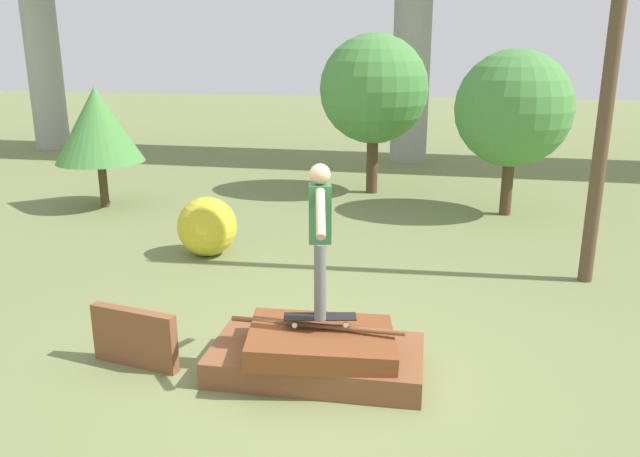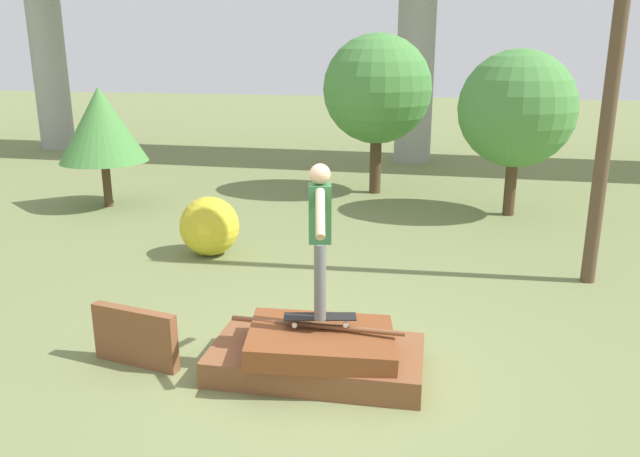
% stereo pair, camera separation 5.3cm
% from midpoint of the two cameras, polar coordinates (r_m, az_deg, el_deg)
% --- Properties ---
extents(ground_plane, '(80.00, 80.00, 0.00)m').
position_cam_midpoint_polar(ground_plane, '(6.75, -0.10, -12.94)').
color(ground_plane, olive).
extents(scrap_pile, '(2.25, 1.32, 0.56)m').
position_cam_midpoint_polar(scrap_pile, '(6.62, 0.05, -11.37)').
color(scrap_pile, brown).
rests_on(scrap_pile, ground_plane).
extents(scrap_plank_loose, '(1.03, 0.30, 0.64)m').
position_cam_midpoint_polar(scrap_plank_loose, '(7.03, -16.33, -9.50)').
color(scrap_plank_loose, brown).
rests_on(scrap_plank_loose, ground_plane).
extents(skateboard, '(0.77, 0.35, 0.09)m').
position_cam_midpoint_polar(skateboard, '(6.46, 0.24, -8.13)').
color(skateboard, black).
rests_on(skateboard, scrap_pile).
extents(skater, '(0.35, 1.17, 1.58)m').
position_cam_midpoint_polar(skater, '(6.14, 0.25, -0.20)').
color(skater, slate).
rests_on(skater, skateboard).
extents(utility_pole, '(1.30, 0.20, 7.26)m').
position_cam_midpoint_polar(utility_pole, '(9.46, 25.98, 17.43)').
color(utility_pole, brown).
rests_on(utility_pole, ground_plane).
extents(tree_behind_left, '(2.30, 2.30, 3.30)m').
position_cam_midpoint_polar(tree_behind_left, '(13.05, 17.68, 10.36)').
color(tree_behind_left, '#4C3823').
rests_on(tree_behind_left, ground_plane).
extents(tree_behind_right, '(2.47, 2.47, 3.64)m').
position_cam_midpoint_polar(tree_behind_right, '(14.56, 5.37, 12.55)').
color(tree_behind_right, '#4C3823').
rests_on(tree_behind_right, ground_plane).
extents(tree_mid_back, '(1.83, 1.83, 2.54)m').
position_cam_midpoint_polar(tree_mid_back, '(13.98, -19.26, 8.94)').
color(tree_mid_back, '#4C3823').
rests_on(tree_mid_back, ground_plane).
extents(bush_yellow_flowering, '(0.97, 0.97, 0.97)m').
position_cam_midpoint_polar(bush_yellow_flowering, '(10.37, -9.92, 0.21)').
color(bush_yellow_flowering, gold).
rests_on(bush_yellow_flowering, ground_plane).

